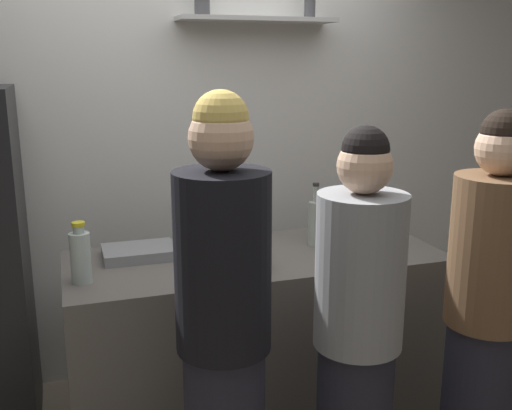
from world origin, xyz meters
name	(u,v)px	position (x,y,z in m)	size (l,w,h in m)	color
back_wall_assembly	(188,151)	(0.00, 1.25, 1.30)	(4.80, 0.32, 2.60)	white
counter	(256,340)	(0.17, 0.49, 0.45)	(1.80, 0.73, 0.90)	#66605B
baking_pan	(139,252)	(-0.38, 0.63, 0.92)	(0.34, 0.24, 0.05)	gray
utensil_holder	(260,258)	(0.12, 0.29, 0.95)	(0.10, 0.10, 0.22)	#B2B2B7
wine_bottle_green_glass	(240,223)	(0.15, 0.71, 1.00)	(0.08, 0.08, 0.27)	#19471E
wine_bottle_dark_glass	(206,230)	(-0.06, 0.55, 1.03)	(0.07, 0.07, 0.35)	black
wine_bottle_pale_glass	(315,222)	(0.50, 0.55, 1.02)	(0.07, 0.07, 0.32)	#B2BFB2
water_bottle_plastic	(81,256)	(-0.65, 0.37, 1.02)	(0.09, 0.09, 0.27)	silver
person_blonde	(224,335)	(-0.19, -0.23, 0.86)	(0.34, 0.34, 1.73)	#262633
person_grey_hoodie	(357,336)	(0.34, -0.25, 0.78)	(0.34, 0.34, 1.59)	#262633
person_brown_jacket	(486,314)	(0.91, -0.28, 0.81)	(0.34, 0.34, 1.64)	#262633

